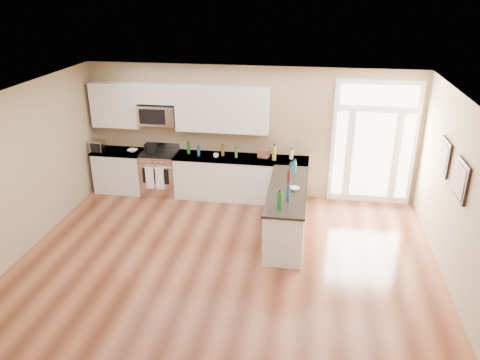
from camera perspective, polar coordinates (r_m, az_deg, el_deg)
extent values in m
plane|color=#5A2A19|center=(7.08, -3.42, -14.88)|extent=(8.00, 8.00, 0.00)
plane|color=#9F8765|center=(9.98, 1.26, 5.83)|extent=(7.00, 0.00, 7.00)
plane|color=white|center=(5.80, -4.07, 7.50)|extent=(8.00, 8.00, 0.00)
cube|color=silver|center=(10.76, -14.34, 1.03)|extent=(1.06, 0.62, 0.90)
cube|color=black|center=(10.91, -14.14, -0.91)|extent=(1.02, 0.52, 0.10)
cube|color=black|center=(10.60, -14.59, 3.39)|extent=(1.10, 0.66, 0.04)
cube|color=silver|center=(10.04, 0.09, 0.16)|extent=(2.81, 0.62, 0.90)
cube|color=black|center=(10.20, 0.09, -1.91)|extent=(2.77, 0.52, 0.10)
cube|color=black|center=(9.86, 0.09, 2.68)|extent=(2.85, 0.66, 0.04)
cube|color=silver|center=(8.62, 5.71, -3.97)|extent=(0.65, 2.28, 0.90)
cube|color=black|center=(8.81, 5.61, -6.29)|extent=(0.61, 2.18, 0.10)
cube|color=black|center=(8.42, 5.83, -1.12)|extent=(0.69, 2.32, 0.04)
cube|color=silver|center=(10.45, -14.88, 8.85)|extent=(1.04, 0.33, 0.95)
cube|color=silver|center=(9.77, -2.20, 8.64)|extent=(1.94, 0.33, 0.95)
cube|color=silver|center=(10.06, -10.09, 10.34)|extent=(0.82, 0.33, 0.40)
cube|color=silver|center=(10.13, -9.98, 7.87)|extent=(0.78, 0.40, 0.42)
cube|color=black|center=(9.96, -10.69, 7.56)|extent=(0.56, 0.01, 0.32)
cube|color=white|center=(9.97, 15.94, 4.31)|extent=(1.70, 0.08, 2.60)
cube|color=white|center=(10.00, 15.81, 2.86)|extent=(0.78, 0.02, 1.80)
cube|color=white|center=(9.94, 12.04, 3.12)|extent=(0.22, 0.02, 1.80)
cube|color=white|center=(10.11, 19.52, 2.61)|extent=(0.22, 0.02, 1.80)
cube|color=white|center=(9.66, 16.62, 9.84)|extent=(1.50, 0.02, 0.40)
cube|color=black|center=(8.38, 23.68, 2.61)|extent=(0.04, 0.58, 0.58)
cube|color=#90394D|center=(8.38, 23.51, 2.62)|extent=(0.01, 0.46, 0.46)
cube|color=black|center=(7.48, 25.37, -0.03)|extent=(0.04, 0.58, 0.58)
cube|color=#90394D|center=(7.47, 25.19, -0.02)|extent=(0.01, 0.46, 0.46)
cube|color=silver|center=(10.44, -9.67, 0.81)|extent=(0.77, 0.63, 0.92)
cube|color=black|center=(10.27, -9.85, 3.26)|extent=(0.77, 0.60, 0.03)
cube|color=silver|center=(10.52, -9.37, 4.19)|extent=(0.77, 0.04, 0.14)
cube|color=black|center=(10.14, -10.25, 0.44)|extent=(0.58, 0.01, 0.34)
cylinder|color=silver|center=(10.03, -10.38, 1.55)|extent=(0.70, 0.02, 0.02)
cube|color=white|center=(10.15, -10.95, 0.31)|extent=(0.18, 0.02, 0.50)
cube|color=white|center=(10.08, -9.77, 0.23)|extent=(0.18, 0.02, 0.50)
cylinder|color=black|center=(10.23, -10.83, 3.83)|extent=(0.35, 0.35, 0.22)
cube|color=silver|center=(10.62, -16.97, 3.99)|extent=(0.31, 0.26, 0.25)
cube|color=brown|center=(9.85, 2.91, 3.31)|extent=(0.25, 0.21, 0.18)
imported|color=white|center=(10.44, -12.95, 3.52)|extent=(0.24, 0.24, 0.05)
imported|color=white|center=(8.34, 6.71, -1.07)|extent=(0.19, 0.19, 0.05)
imported|color=white|center=(9.84, -2.95, 2.99)|extent=(0.14, 0.14, 0.09)
cylinder|color=#19591E|center=(7.59, 4.84, -2.46)|extent=(0.08, 0.08, 0.30)
cylinder|color=navy|center=(9.94, -5.07, 3.51)|extent=(0.07, 0.07, 0.21)
cylinder|color=brown|center=(9.92, -2.12, 3.62)|extent=(0.06, 0.06, 0.23)
cylinder|color=olive|center=(9.68, 4.19, 3.33)|extent=(0.09, 0.09, 0.31)
cylinder|color=#26727F|center=(9.07, 6.67, 1.58)|extent=(0.07, 0.07, 0.24)
cylinder|color=#591919|center=(8.45, 5.98, 0.27)|extent=(0.07, 0.07, 0.31)
cylinder|color=#B2B2B7|center=(9.80, 6.28, 3.16)|extent=(0.08, 0.08, 0.20)
cylinder|color=navy|center=(8.78, 6.20, 1.09)|extent=(0.06, 0.06, 0.30)
cylinder|color=#3F7226|center=(9.82, -0.47, 3.36)|extent=(0.06, 0.06, 0.21)
cylinder|color=#19591E|center=(10.09, -6.31, 3.88)|extent=(0.07, 0.07, 0.25)
cylinder|color=navy|center=(7.86, 5.86, -1.59)|extent=(0.06, 0.06, 0.30)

